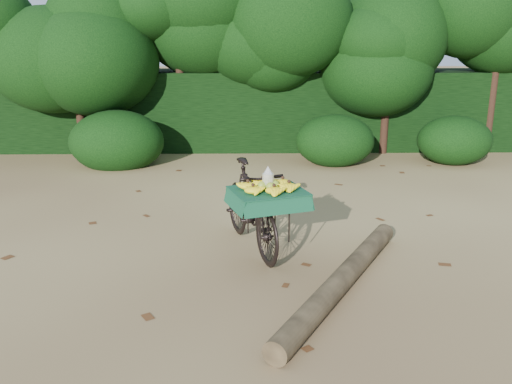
{
  "coord_description": "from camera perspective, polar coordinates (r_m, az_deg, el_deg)",
  "views": [
    {
      "loc": [
        -0.34,
        -6.72,
        2.63
      ],
      "look_at": [
        -0.23,
        -0.7,
        0.87
      ],
      "focal_mm": 38.0,
      "sensor_mm": 36.0,
      "label": 1
    }
  ],
  "objects": [
    {
      "name": "ground",
      "position": [
        7.23,
        1.7,
        -5.04
      ],
      "size": [
        80.0,
        80.0,
        0.0
      ],
      "primitive_type": "plane",
      "color": "tan",
      "rests_on": "ground"
    },
    {
      "name": "tree_row",
      "position": [
        12.24,
        -2.59,
        13.34
      ],
      "size": [
        14.5,
        2.0,
        4.0
      ],
      "primitive_type": null,
      "color": "black",
      "rests_on": "ground"
    },
    {
      "name": "hedge_backdrop",
      "position": [
        13.14,
        0.42,
        8.75
      ],
      "size": [
        26.0,
        1.8,
        1.8
      ],
      "primitive_type": "cube",
      "color": "black",
      "rests_on": "ground"
    },
    {
      "name": "vendor_bicycle",
      "position": [
        6.72,
        -0.45,
        -1.48
      ],
      "size": [
        1.22,
        1.98,
        1.13
      ],
      "rotation": [
        0.0,
        0.0,
        0.32
      ],
      "color": "black",
      "rests_on": "ground"
    },
    {
      "name": "bush_clumps",
      "position": [
        11.27,
        3.23,
        5.13
      ],
      "size": [
        8.8,
        1.7,
        0.9
      ],
      "primitive_type": null,
      "color": "black",
      "rests_on": "ground"
    },
    {
      "name": "leaf_litter",
      "position": [
        7.84,
        1.48,
        -3.28
      ],
      "size": [
        7.0,
        7.3,
        0.01
      ],
      "primitive_type": null,
      "color": "#543016",
      "rests_on": "ground"
    },
    {
      "name": "fallen_log",
      "position": [
        5.92,
        9.08,
        -9.04
      ],
      "size": [
        1.8,
        2.92,
        0.23
      ],
      "primitive_type": "cylinder",
      "rotation": [
        1.57,
        0.0,
        -0.52
      ],
      "color": "brown",
      "rests_on": "ground"
    }
  ]
}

